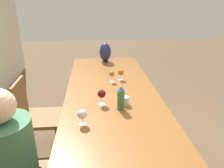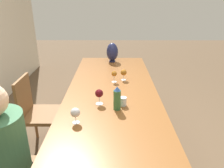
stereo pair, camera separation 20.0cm
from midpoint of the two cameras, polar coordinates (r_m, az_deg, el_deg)
ground_plane at (r=2.66m, az=2.27°, el=-18.87°), size 14.00×14.00×0.00m
dining_table at (r=2.26m, az=2.54°, el=-5.16°), size 3.05×0.98×0.77m
water_bottle at (r=1.98m, az=4.26°, el=-3.83°), size 0.07×0.07×0.23m
water_tumbler at (r=2.08m, az=5.70°, el=-4.62°), size 0.07×0.07×0.08m
vase at (r=3.41m, az=1.84°, el=8.31°), size 0.18×0.18×0.29m
wine_glass_0 at (r=2.07m, az=-0.62°, el=-2.62°), size 0.08×0.08×0.15m
wine_glass_1 at (r=2.60m, az=2.78°, el=2.57°), size 0.07×0.07×0.14m
wine_glass_2 at (r=1.79m, az=-6.39°, el=-7.57°), size 0.08×0.08×0.13m
wine_glass_3 at (r=2.67m, az=5.21°, el=2.91°), size 0.08×0.08×0.14m
chair_far at (r=2.66m, az=-16.91°, el=-6.85°), size 0.44×0.44×0.90m
person_near at (r=1.83m, az=-23.24°, el=-16.97°), size 0.37×0.37×1.22m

